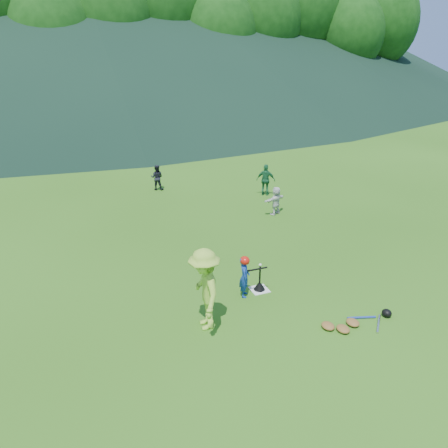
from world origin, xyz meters
name	(u,v)px	position (x,y,z in m)	size (l,w,h in m)	color
ground	(259,290)	(0.00, 0.00, 0.00)	(120.00, 120.00, 0.00)	#2A5713
home_plate	(259,290)	(0.00, 0.00, 0.01)	(0.45, 0.45, 0.02)	silver
baseball	(260,265)	(0.00, 0.00, 0.74)	(0.08, 0.08, 0.08)	white
batter_child	(244,277)	(-0.48, -0.10, 0.54)	(0.39, 0.26, 1.08)	navy
adult_coach	(205,289)	(-1.83, -0.96, 0.96)	(1.24, 0.71, 1.92)	#9ACA3B
fielder_b	(157,177)	(-0.46, 9.23, 0.56)	(0.54, 0.42, 1.11)	black
fielder_c	(266,180)	(3.60, 6.82, 0.66)	(0.78, 0.32, 1.33)	#1E643A
fielder_d	(276,201)	(2.96, 4.70, 0.53)	(0.99, 0.32, 1.07)	silver
batting_tee	(259,286)	(0.00, 0.00, 0.13)	(0.30, 0.30, 0.68)	black
batter_gear	(246,261)	(-0.46, -0.10, 0.98)	(0.73, 0.26, 0.44)	red
equipment_pile	(353,323)	(1.32, -2.18, 0.07)	(1.80, 0.77, 0.19)	olive
outfield_fence	(107,113)	(0.00, 28.00, 0.70)	(70.07, 0.08, 1.33)	gray
tree_line	(91,14)	(0.20, 33.83, 8.21)	(70.04, 11.40, 14.82)	#382314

